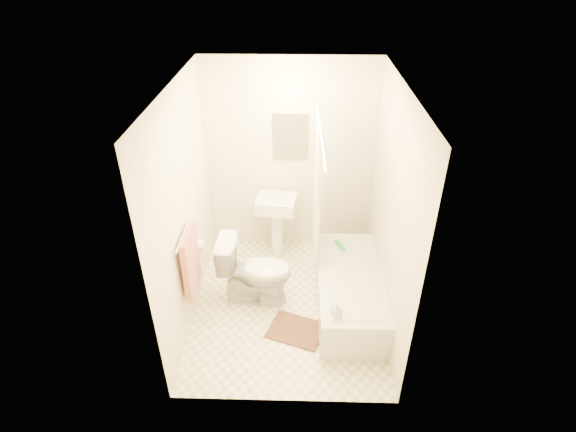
{
  "coord_description": "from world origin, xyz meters",
  "views": [
    {
      "loc": [
        0.11,
        -3.67,
        3.46
      ],
      "look_at": [
        0.0,
        0.25,
        1.0
      ],
      "focal_mm": 28.0,
      "sensor_mm": 36.0,
      "label": 1
    }
  ],
  "objects_px": {
    "soap_bottle": "(337,310)",
    "bath_mat": "(296,330)",
    "toilet": "(255,271)",
    "bathtub": "(349,290)",
    "sink": "(277,224)"
  },
  "relations": [
    {
      "from": "toilet",
      "to": "bathtub",
      "type": "height_order",
      "value": "toilet"
    },
    {
      "from": "soap_bottle",
      "to": "bath_mat",
      "type": "bearing_deg",
      "value": 149.3
    },
    {
      "from": "sink",
      "to": "bathtub",
      "type": "relative_size",
      "value": 0.58
    },
    {
      "from": "bath_mat",
      "to": "soap_bottle",
      "type": "xyz_separation_m",
      "value": [
        0.38,
        -0.22,
        0.51
      ]
    },
    {
      "from": "bathtub",
      "to": "soap_bottle",
      "type": "distance_m",
      "value": 0.71
    },
    {
      "from": "toilet",
      "to": "soap_bottle",
      "type": "bearing_deg",
      "value": -127.83
    },
    {
      "from": "toilet",
      "to": "sink",
      "type": "bearing_deg",
      "value": -10.15
    },
    {
      "from": "bathtub",
      "to": "bath_mat",
      "type": "height_order",
      "value": "bathtub"
    },
    {
      "from": "bath_mat",
      "to": "soap_bottle",
      "type": "height_order",
      "value": "soap_bottle"
    },
    {
      "from": "bath_mat",
      "to": "soap_bottle",
      "type": "distance_m",
      "value": 0.67
    },
    {
      "from": "toilet",
      "to": "bath_mat",
      "type": "xyz_separation_m",
      "value": [
        0.45,
        -0.48,
        -0.38
      ]
    },
    {
      "from": "toilet",
      "to": "bathtub",
      "type": "distance_m",
      "value": 1.03
    },
    {
      "from": "sink",
      "to": "bathtub",
      "type": "height_order",
      "value": "sink"
    },
    {
      "from": "toilet",
      "to": "bath_mat",
      "type": "relative_size",
      "value": 1.45
    },
    {
      "from": "toilet",
      "to": "bath_mat",
      "type": "bearing_deg",
      "value": -134.31
    }
  ]
}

